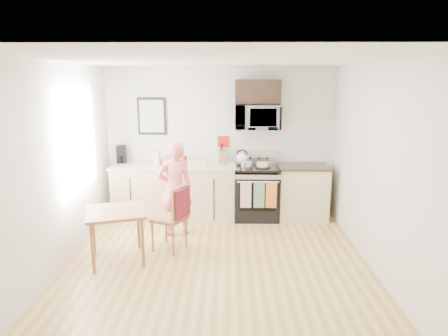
{
  "coord_description": "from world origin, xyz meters",
  "views": [
    {
      "loc": [
        0.15,
        -4.71,
        2.4
      ],
      "look_at": [
        0.08,
        1.0,
        1.11
      ],
      "focal_mm": 32.0,
      "sensor_mm": 36.0,
      "label": 1
    }
  ],
  "objects_px": {
    "microwave": "(257,117)",
    "chair": "(177,210)",
    "dining_table": "(116,216)",
    "cake": "(263,165)",
    "person": "(175,188)",
    "range": "(256,194)"
  },
  "relations": [
    {
      "from": "microwave",
      "to": "chair",
      "type": "distance_m",
      "value": 2.25
    },
    {
      "from": "person",
      "to": "cake",
      "type": "distance_m",
      "value": 1.59
    },
    {
      "from": "dining_table",
      "to": "cake",
      "type": "relative_size",
      "value": 3.15
    },
    {
      "from": "range",
      "to": "microwave",
      "type": "relative_size",
      "value": 1.53
    },
    {
      "from": "range",
      "to": "person",
      "type": "xyz_separation_m",
      "value": [
        -1.31,
        -0.79,
        0.31
      ]
    },
    {
      "from": "range",
      "to": "dining_table",
      "type": "bearing_deg",
      "value": -139.03
    },
    {
      "from": "person",
      "to": "cake",
      "type": "height_order",
      "value": "person"
    },
    {
      "from": "chair",
      "to": "microwave",
      "type": "bearing_deg",
      "value": 76.67
    },
    {
      "from": "range",
      "to": "cake",
      "type": "height_order",
      "value": "range"
    },
    {
      "from": "range",
      "to": "cake",
      "type": "distance_m",
      "value": 0.54
    },
    {
      "from": "cake",
      "to": "person",
      "type": "bearing_deg",
      "value": -152.94
    },
    {
      "from": "range",
      "to": "cake",
      "type": "xyz_separation_m",
      "value": [
        0.09,
        -0.07,
        0.53
      ]
    },
    {
      "from": "range",
      "to": "cake",
      "type": "relative_size",
      "value": 4.49
    },
    {
      "from": "chair",
      "to": "person",
      "type": "bearing_deg",
      "value": 124.53
    },
    {
      "from": "person",
      "to": "chair",
      "type": "relative_size",
      "value": 1.56
    },
    {
      "from": "range",
      "to": "person",
      "type": "distance_m",
      "value": 1.56
    },
    {
      "from": "person",
      "to": "cake",
      "type": "xyz_separation_m",
      "value": [
        1.4,
        0.72,
        0.22
      ]
    },
    {
      "from": "dining_table",
      "to": "chair",
      "type": "distance_m",
      "value": 0.82
    },
    {
      "from": "dining_table",
      "to": "chair",
      "type": "xyz_separation_m",
      "value": [
        0.77,
        0.29,
        -0.0
      ]
    },
    {
      "from": "range",
      "to": "microwave",
      "type": "bearing_deg",
      "value": 90.06
    },
    {
      "from": "microwave",
      "to": "range",
      "type": "bearing_deg",
      "value": -89.94
    },
    {
      "from": "range",
      "to": "chair",
      "type": "bearing_deg",
      "value": -130.16
    }
  ]
}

